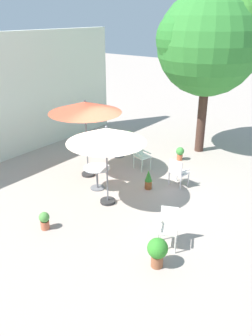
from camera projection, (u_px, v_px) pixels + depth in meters
The scene contains 15 objects.
ground_plane at pixel (121, 192), 10.50m from camera, with size 60.00×60.00×0.00m, color #B0A094.
villa_facade at pixel (9, 97), 12.40m from camera, with size 10.33×0.30×4.42m, color silver.
shade_tree at pixel (208, 43), 12.12m from camera, with size 3.81×3.63×5.82m.
patio_umbrella_0 at pixel (85, 108), 10.67m from camera, with size 2.29×2.29×2.56m.
patio_umbrella_1 at pixel (106, 136), 9.12m from camera, with size 2.16×2.16×2.29m.
cafe_table_0 at pixel (119, 144), 12.95m from camera, with size 0.77×0.77×0.71m.
cafe_table_1 at pixel (97, 174), 10.55m from camera, with size 0.81×0.81×0.71m.
patio_chair_0 at pixel (178, 171), 10.70m from camera, with size 0.50×0.54×0.89m.
patio_chair_1 at pixel (141, 154), 11.92m from camera, with size 0.54×0.57×0.88m.
patio_chair_2 at pixel (169, 225), 7.92m from camera, with size 0.59×0.58×0.96m.
potted_plant_0 at pixel (129, 137), 14.30m from camera, with size 0.36×0.36×0.55m.
potted_plant_1 at pixel (180, 153), 12.71m from camera, with size 0.30×0.30×0.49m.
potted_plant_2 at pixel (44, 220), 8.64m from camera, with size 0.26×0.26×0.47m.
potted_plant_3 at pixel (158, 251), 7.28m from camera, with size 0.45×0.45×0.69m.
potted_plant_4 at pixel (148, 179), 10.60m from camera, with size 0.23×0.23×0.63m.
Camera 1 is at (-7.27, -5.75, 4.98)m, focal length 36.99 mm.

